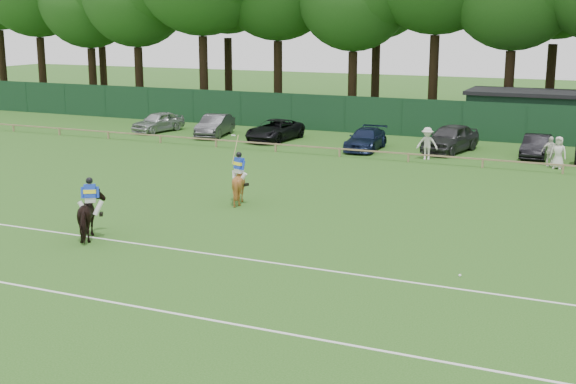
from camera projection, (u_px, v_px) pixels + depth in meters
The scene contains 20 objects.
ground at pixel (239, 248), 26.39m from camera, with size 160.00×160.00×0.00m, color #1E4C14.
horse_dark at pixel (91, 216), 27.35m from camera, with size 0.91×2.00×1.69m, color black.
horse_chestnut at pixel (239, 184), 32.65m from camera, with size 1.33×1.49×1.64m, color brown.
sedan_silver at pixel (158, 122), 52.87m from camera, with size 1.63×4.04×1.38m, color #ABADB0.
sedan_grey at pixel (215, 125), 50.94m from camera, with size 1.50×4.31×1.42m, color #323234.
suv_black at pixel (275, 130), 49.18m from camera, with size 2.19×4.76×1.32m, color black.
sedan_navy at pixel (366, 139), 45.70m from camera, with size 1.78×4.37×1.27m, color #101934.
hatch_grey at pixel (450, 138), 44.94m from camera, with size 1.92×4.78×1.63m, color #313134.
estate_black at pixel (536, 146), 43.18m from camera, with size 1.36×3.91×1.29m, color black.
spectator_left at pixel (427, 143), 42.56m from camera, with size 1.16×0.67×1.80m, color beige.
spectator_mid at pixel (550, 151), 40.76m from camera, with size 0.92×0.38×1.57m, color silver.
spectator_right at pixel (558, 153), 40.00m from camera, with size 0.83×0.54×1.69m, color silver.
rider_dark at pixel (90, 195), 27.17m from camera, with size 0.86×0.64×1.41m.
rider_chestnut at pixel (239, 167), 32.48m from camera, with size 0.90×0.77×2.05m.
polo_ball at pixel (460, 275), 23.48m from camera, with size 0.09×0.09×0.09m, color silver.
pitch_lines at pixel (185, 279), 23.28m from camera, with size 60.00×5.10×0.01m.
pitch_rail at pixel (391, 153), 42.31m from camera, with size 62.10×0.10×0.50m.
perimeter_fence at pixel (431, 119), 50.14m from camera, with size 92.08×0.08×2.50m.
utility_shed at pixel (533, 114), 50.36m from camera, with size 8.40×4.40×3.04m.
tree_row at pixel (483, 124), 56.74m from camera, with size 96.00×12.00×21.00m, color #26561C, non-canonical shape.
Camera 1 is at (11.86, -22.41, 7.77)m, focal length 48.00 mm.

